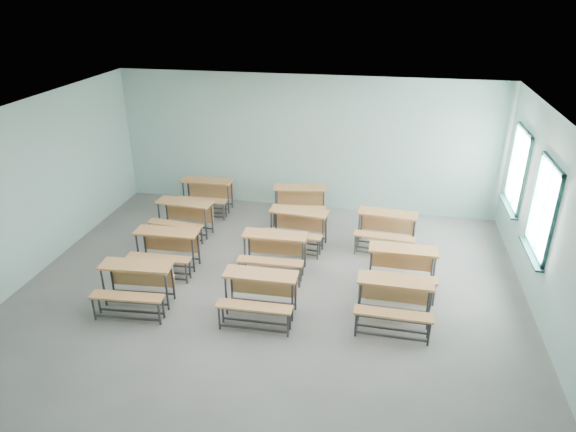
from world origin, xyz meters
name	(u,v)px	position (x,y,z in m)	size (l,w,h in m)	color
room	(273,212)	(0.08, 0.03, 1.60)	(9.04, 8.04, 3.24)	gray
desk_unit_r0c0	(135,280)	(-2.12, -0.80, 0.51)	(1.27, 0.90, 0.76)	#C28046
desk_unit_r0c1	(259,290)	(0.01, -0.67, 0.51)	(1.22, 0.83, 0.76)	#C28046
desk_unit_r0c2	(394,297)	(2.17, -0.45, 0.51)	(1.23, 0.84, 0.76)	#C28046
desk_unit_r1c0	(166,245)	(-2.13, 0.49, 0.51)	(1.24, 0.85, 0.76)	#C28046
desk_unit_r1c1	(274,248)	(-0.07, 0.77, 0.51)	(1.23, 0.84, 0.76)	#C28046
desk_unit_r1c2	(402,263)	(2.31, 0.65, 0.51)	(1.21, 0.81, 0.76)	#C28046
desk_unit_r2c0	(183,214)	(-2.34, 1.91, 0.51)	(1.29, 0.93, 0.76)	#C28046
desk_unit_r2c1	(297,223)	(0.18, 1.91, 0.51)	(1.29, 0.93, 0.76)	#C28046
desk_unit_r2c2	(386,226)	(2.00, 2.17, 0.51)	(1.28, 0.93, 0.76)	#C28046
desk_unit_r3c0	(206,191)	(-2.28, 3.26, 0.51)	(1.23, 0.83, 0.76)	#C28046
desk_unit_r3c1	(300,199)	(0.00, 3.24, 0.51)	(1.30, 0.95, 0.76)	#C28046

